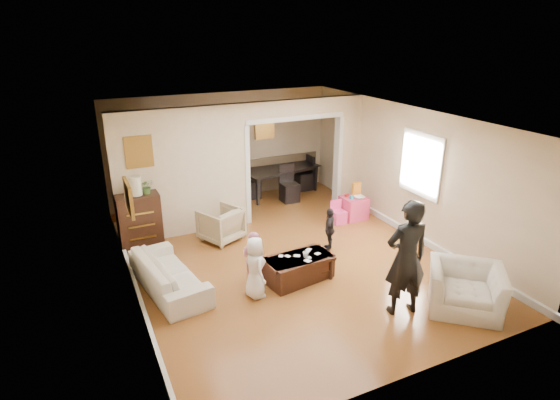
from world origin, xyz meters
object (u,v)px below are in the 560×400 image
sofa (169,273)px  armchair_back (221,224)px  adult_person (406,258)px  dresser (140,221)px  child_kneel_a (255,267)px  cyan_cup (352,197)px  armchair_front (465,289)px  coffee_table (299,268)px  coffee_cup (306,255)px  child_toddler (330,229)px  table_lamp (136,186)px  dining_table (278,180)px  play_table (354,208)px  child_kneel_b (253,257)px

sofa → armchair_back: size_ratio=2.57×
sofa → adult_person: size_ratio=1.06×
adult_person → dresser: bearing=-40.6°
child_kneel_a → cyan_cup: bearing=-57.0°
armchair_front → coffee_table: (-1.88, 1.83, -0.13)m
armchair_front → coffee_cup: size_ratio=10.54×
child_kneel_a → child_toddler: 2.10m
sofa → coffee_table: (2.04, -0.65, -0.07)m
adult_person → child_kneel_a: size_ratio=1.77×
table_lamp → dining_table: (3.71, 1.67, -0.91)m
armchair_front → dresser: size_ratio=0.97×
dresser → child_kneel_a: 2.87m
coffee_table → play_table: bearing=38.3°
armchair_front → coffee_cup: 2.51m
child_kneel_b → play_table: bearing=-92.3°
sofa → cyan_cup: size_ratio=23.80×
play_table → cyan_cup: bearing=-153.4°
table_lamp → child_kneel_a: table_lamp is taller
coffee_table → sofa: bearing=162.5°
play_table → child_kneel_a: size_ratio=0.51×
play_table → adult_person: size_ratio=0.29×
coffee_table → adult_person: (0.97, -1.48, 0.69)m
sofa → adult_person: adult_person is taller
armchair_back → play_table: size_ratio=1.44×
table_lamp → child_toddler: (3.25, -1.63, -0.84)m
armchair_front → coffee_table: armchair_front is taller
adult_person → child_toddler: bearing=-82.0°
table_lamp → child_kneel_a: size_ratio=0.35×
coffee_cup → child_toddler: size_ratio=0.12×
play_table → child_kneel_b: size_ratio=0.57×
cyan_cup → child_kneel_b: size_ratio=0.09×
dining_table → child_kneel_b: child_kneel_b is taller
coffee_table → coffee_cup: 0.28m
coffee_table → adult_person: 1.90m
coffee_cup → dining_table: (1.41, 4.10, -0.12)m
sofa → child_toddler: size_ratio=2.24×
adult_person → armchair_back: bearing=-54.7°
play_table → sofa: bearing=-164.7°
child_kneel_b → child_toddler: (1.75, 0.45, -0.02)m
dresser → coffee_cup: (2.30, -2.43, -0.07)m
cyan_cup → table_lamp: bearing=172.5°
child_kneel_b → coffee_cup: bearing=-142.9°
coffee_cup → play_table: (2.24, 1.90, -0.22)m
child_kneel_a → child_toddler: child_kneel_a is taller
armchair_back → table_lamp: (-1.50, 0.34, 0.93)m
adult_person → child_toddler: adult_person is taller
sofa → play_table: size_ratio=3.71×
armchair_back → play_table: 3.04m
armchair_front → table_lamp: (-4.07, 4.21, 0.92)m
armchair_front → table_lamp: size_ratio=2.93×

